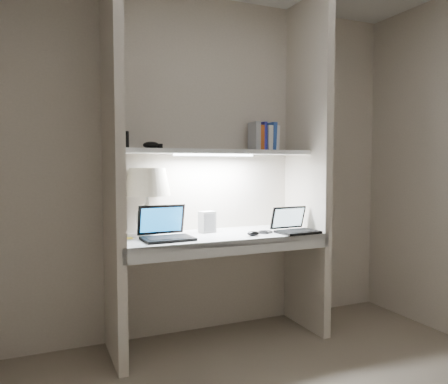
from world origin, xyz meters
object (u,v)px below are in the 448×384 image
laptop_main (165,231)px  book_row (263,137)px  table_lamp (147,190)px  laptop_netbook (294,226)px  speaker (207,222)px

laptop_main → book_row: 1.08m
table_lamp → laptop_netbook: (1.00, -0.29, -0.27)m
speaker → book_row: (0.49, 0.06, 0.62)m
table_lamp → laptop_netbook: size_ratio=1.56×
table_lamp → speaker: size_ratio=3.05×
table_lamp → speaker: table_lamp is taller
laptop_main → speaker: size_ratio=2.18×
laptop_netbook → speaker: 0.63m
table_lamp → book_row: bearing=0.6°
table_lamp → speaker: 0.49m
table_lamp → book_row: size_ratio=2.16×
laptop_main → book_row: bearing=11.3°
laptop_main → book_row: book_row is taller
laptop_main → speaker: bearing=20.0°
table_lamp → book_row: book_row is taller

